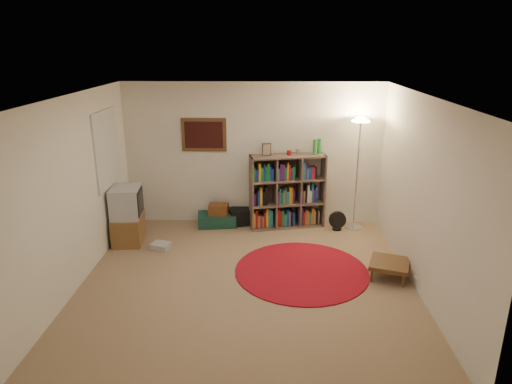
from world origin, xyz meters
TOP-DOWN VIEW (x-y plane):
  - room at (-0.05, 0.05)m, footprint 4.54×4.54m
  - bookshelf at (0.58, 2.04)m, footprint 1.34×0.62m
  - floor_lamp at (1.78, 1.97)m, footprint 0.48×0.48m
  - floor_fan at (1.48, 1.86)m, footprint 0.30×0.16m
  - tv_stand at (-2.00, 1.27)m, footprint 0.51×0.68m
  - dvd_box at (-1.43, 1.03)m, footprint 0.32×0.29m
  - suitcase at (-0.64, 2.03)m, footprint 0.72×0.52m
  - wicker_basket at (-0.60, 2.01)m, footprint 0.35×0.26m
  - duffel_bag at (-0.22, 2.11)m, footprint 0.49×0.44m
  - red_rug at (0.76, 0.32)m, footprint 1.91×1.91m
  - side_table at (1.96, 0.19)m, footprint 0.65×0.65m

SIDE VIEW (x-z plane):
  - red_rug at x=0.76m, z-range 0.00..0.02m
  - dvd_box at x=-1.43m, z-range 0.00..0.09m
  - suitcase at x=-0.64m, z-range 0.00..0.22m
  - duffel_bag at x=-0.22m, z-range 0.00..0.28m
  - floor_fan at x=1.48m, z-range 0.00..0.34m
  - side_table at x=1.96m, z-range 0.08..0.32m
  - wicker_basket at x=-0.60m, z-range 0.22..0.41m
  - tv_stand at x=-2.00m, z-range -0.02..0.92m
  - bookshelf at x=0.58m, z-range -0.15..1.40m
  - room at x=-0.05m, z-range -0.01..2.53m
  - floor_lamp at x=1.78m, z-range 0.65..2.60m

